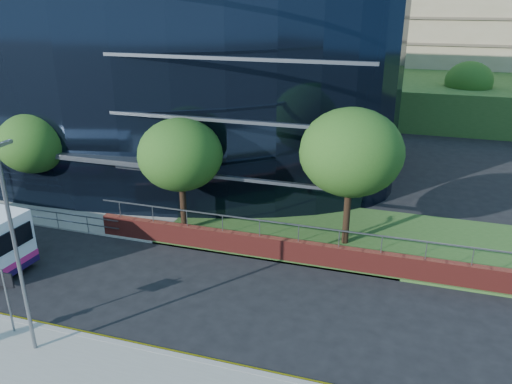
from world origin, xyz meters
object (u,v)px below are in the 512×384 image
(tree_far_d, at_px, (351,152))
(tree_dist_e, at_px, (469,81))
(tree_far_b, at_px, (34,143))
(streetlight_east, at_px, (16,247))
(street_sign, at_px, (5,287))
(tree_far_c, at_px, (180,155))

(tree_far_d, distance_m, tree_dist_e, 31.06)
(tree_far_b, distance_m, streetlight_east, 14.74)
(street_sign, xyz_separation_m, tree_dist_e, (19.50, 41.59, 2.39))
(tree_far_d, distance_m, streetlight_east, 15.77)
(streetlight_east, bearing_deg, tree_far_b, 127.63)
(streetlight_east, bearing_deg, tree_far_d, 50.60)
(street_sign, distance_m, tree_far_d, 16.61)
(tree_far_b, relative_size, tree_far_c, 0.93)
(tree_far_c, bearing_deg, street_sign, -103.29)
(tree_far_b, bearing_deg, tree_far_d, 1.51)
(tree_far_c, height_order, tree_dist_e, same)
(street_sign, height_order, tree_far_c, tree_far_c)
(tree_far_d, xyz_separation_m, tree_dist_e, (8.00, 30.00, -0.65))
(tree_far_b, distance_m, tree_far_d, 19.03)
(street_sign, height_order, tree_far_d, tree_far_d)
(street_sign, bearing_deg, tree_far_c, 76.71)
(tree_far_b, height_order, tree_far_d, tree_far_d)
(tree_far_c, xyz_separation_m, streetlight_east, (-1.00, -11.17, -0.10))
(street_sign, bearing_deg, tree_far_d, 45.22)
(street_sign, bearing_deg, tree_far_b, 124.08)
(tree_far_b, relative_size, streetlight_east, 0.76)
(tree_far_b, relative_size, tree_far_d, 0.81)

